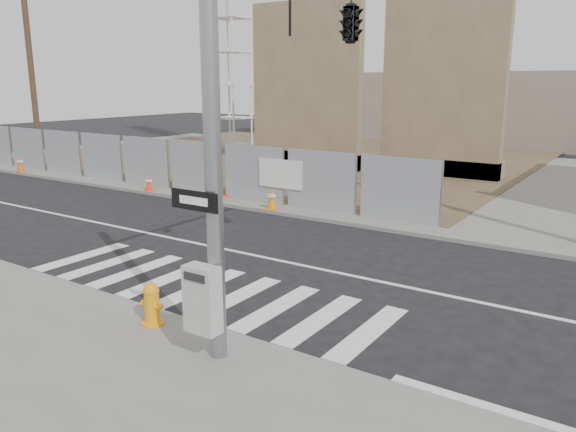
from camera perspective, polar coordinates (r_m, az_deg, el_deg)
The scene contains 13 objects.
ground at distance 14.18m, azimuth -2.08°, elevation -4.31°, with size 100.00×100.00×0.00m, color black.
sidewalk_far at distance 26.52m, azimuth 15.89°, elevation 3.69°, with size 50.00×20.00×0.12m, color slate.
signal_pole at distance 10.43m, azimuth 2.46°, elevation 15.94°, with size 0.96×5.87×7.00m.
chain_link_fence at distance 24.19m, azimuth -14.59°, elevation 5.42°, with size 24.60×0.04×2.00m, color gray.
concrete_wall_left at distance 28.29m, azimuth 1.88°, elevation 11.54°, with size 6.00×1.30×8.00m.
concrete_wall_right at distance 26.42m, azimuth 15.37°, elevation 10.94°, with size 5.50×1.30×8.00m.
crane_tower at distance 36.44m, azimuth -6.03°, elevation 20.80°, with size 2.60×2.60×18.15m.
utility_pole_left at distance 30.70m, azimuth -24.69°, elevation 13.92°, with size 1.60×0.28×10.00m.
fire_hydrant at distance 10.34m, azimuth -13.67°, elevation -8.68°, with size 0.51×0.51×0.77m.
traffic_cone_a at distance 29.99m, azimuth -25.56°, elevation 4.81°, with size 0.46×0.46×0.77m.
traffic_cone_b at distance 22.92m, azimuth -13.96°, elevation 3.27°, with size 0.38×0.38×0.63m.
traffic_cone_c at distance 21.25m, azimuth -5.98°, elevation 3.04°, with size 0.50×0.50×0.79m.
traffic_cone_d at distance 18.99m, azimuth -1.67°, elevation 1.75°, with size 0.43×0.43×0.72m.
Camera 1 is at (7.90, -10.95, 4.33)m, focal length 35.00 mm.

